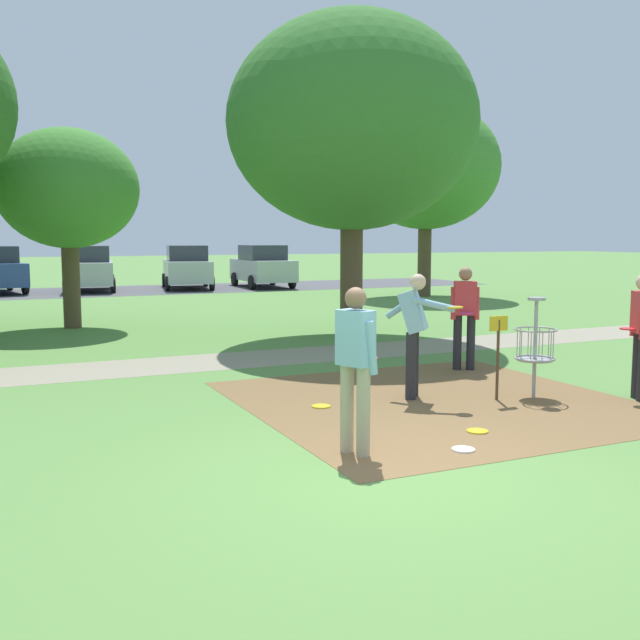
# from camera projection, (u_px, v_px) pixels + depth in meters

# --- Properties ---
(ground_plane) EXTENTS (160.00, 160.00, 0.00)m
(ground_plane) POSITION_uv_depth(u_px,v_px,m) (394.00, 474.00, 6.86)
(ground_plane) COLOR #5B8942
(dirt_tee_pad) EXTENTS (4.96, 5.02, 0.01)m
(dirt_tee_pad) POSITION_uv_depth(u_px,v_px,m) (435.00, 401.00, 9.86)
(dirt_tee_pad) COLOR brown
(dirt_tee_pad) RESTS_ON ground
(disc_golf_basket) EXTENTS (0.98, 0.58, 1.39)m
(disc_golf_basket) POSITION_uv_depth(u_px,v_px,m) (531.00, 344.00, 10.00)
(disc_golf_basket) COLOR #9E9EA3
(disc_golf_basket) RESTS_ON ground
(player_foreground_watching) EXTENTS (0.45, 0.50, 1.71)m
(player_foreground_watching) POSITION_uv_depth(u_px,v_px,m) (356.00, 361.00, 7.38)
(player_foreground_watching) COLOR tan
(player_foreground_watching) RESTS_ON ground
(player_waiting_left) EXTENTS (0.49, 0.45, 1.71)m
(player_waiting_left) POSITION_uv_depth(u_px,v_px,m) (465.00, 312.00, 12.11)
(player_waiting_left) COLOR #232328
(player_waiting_left) RESTS_ON ground
(player_waiting_right) EXTENTS (0.69, 1.05, 1.71)m
(player_waiting_right) POSITION_uv_depth(u_px,v_px,m) (414.00, 327.00, 9.97)
(player_waiting_right) COLOR #232328
(player_waiting_right) RESTS_ON ground
(frisbee_near_basket) EXTENTS (0.25, 0.25, 0.02)m
(frisbee_near_basket) POSITION_uv_depth(u_px,v_px,m) (321.00, 406.00, 9.54)
(frisbee_near_basket) COLOR gold
(frisbee_near_basket) RESTS_ON ground
(frisbee_by_tee) EXTENTS (0.25, 0.25, 0.02)m
(frisbee_by_tee) POSITION_uv_depth(u_px,v_px,m) (477.00, 431.00, 8.32)
(frisbee_by_tee) COLOR gold
(frisbee_by_tee) RESTS_ON ground
(frisbee_mid_grass) EXTENTS (0.24, 0.24, 0.02)m
(frisbee_mid_grass) POSITION_uv_depth(u_px,v_px,m) (463.00, 450.00, 7.61)
(frisbee_mid_grass) COLOR white
(frisbee_mid_grass) RESTS_ON ground
(tree_near_right) EXTENTS (5.40, 5.40, 6.93)m
(tree_near_right) POSITION_uv_depth(u_px,v_px,m) (352.00, 124.00, 15.71)
(tree_near_right) COLOR brown
(tree_near_right) RESTS_ON ground
(tree_far_center) EXTENTS (3.35, 3.35, 4.78)m
(tree_far_center) POSITION_uv_depth(u_px,v_px,m) (68.00, 189.00, 17.48)
(tree_far_center) COLOR brown
(tree_far_center) RESTS_ON ground
(tree_far_right) EXTENTS (5.38, 5.38, 7.05)m
(tree_far_right) POSITION_uv_depth(u_px,v_px,m) (426.00, 167.00, 26.70)
(tree_far_right) COLOR brown
(tree_far_right) RESTS_ON ground
(parking_lot_strip) EXTENTS (36.00, 6.00, 0.01)m
(parking_lot_strip) POSITION_uv_depth(u_px,v_px,m) (78.00, 292.00, 29.38)
(parking_lot_strip) COLOR #4C4C51
(parking_lot_strip) RESTS_ON ground
(parked_car_center_left) EXTENTS (2.41, 4.41, 1.84)m
(parked_car_center_left) POSITION_uv_depth(u_px,v_px,m) (89.00, 268.00, 29.79)
(parked_car_center_left) COLOR #B2B7BC
(parked_car_center_left) RESTS_ON ground
(parked_car_center_right) EXTENTS (2.51, 4.45, 1.84)m
(parked_car_center_right) POSITION_uv_depth(u_px,v_px,m) (187.00, 267.00, 31.20)
(parked_car_center_right) COLOR #B2B7BC
(parked_car_center_right) RESTS_ON ground
(parked_car_rightmost) EXTENTS (2.09, 4.26, 1.84)m
(parked_car_rightmost) POSITION_uv_depth(u_px,v_px,m) (262.00, 266.00, 32.13)
(parked_car_rightmost) COLOR #B2B7BC
(parked_car_rightmost) RESTS_ON ground
(gravel_path) EXTENTS (40.00, 1.74, 0.00)m
(gravel_path) POSITION_uv_depth(u_px,v_px,m) (201.00, 363.00, 12.91)
(gravel_path) COLOR gray
(gravel_path) RESTS_ON ground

